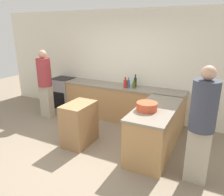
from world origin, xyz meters
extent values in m
plane|color=gray|center=(0.00, 0.00, 0.00)|extent=(14.00, 14.00, 0.00)
cube|color=silver|center=(0.00, 2.22, 1.35)|extent=(8.00, 0.06, 2.70)
cube|color=tan|center=(0.00, 1.90, 0.42)|extent=(3.07, 0.59, 0.84)
cube|color=gray|center=(0.00, 1.90, 0.86)|extent=(3.10, 0.62, 0.04)
cube|color=tan|center=(1.20, 0.79, 0.42)|extent=(0.66, 1.62, 0.84)
cube|color=gray|center=(1.20, 0.79, 0.86)|extent=(0.69, 1.65, 0.04)
cube|color=#99999E|center=(-1.86, 1.90, 0.44)|extent=(0.61, 0.58, 0.88)
cube|color=black|center=(-1.86, 1.61, 0.31)|extent=(0.52, 0.01, 0.49)
cube|color=black|center=(-1.86, 1.90, 0.89)|extent=(0.57, 0.54, 0.01)
cube|color=#997047|center=(-0.24, 0.39, 0.43)|extent=(0.47, 0.72, 0.85)
cylinder|color=#DB512D|center=(1.09, 0.56, 0.96)|extent=(0.36, 0.36, 0.14)
cylinder|color=#475B1E|center=(0.34, 1.85, 0.95)|extent=(0.07, 0.07, 0.13)
cylinder|color=#475B1E|center=(0.34, 1.85, 1.04)|extent=(0.03, 0.03, 0.05)
cylinder|color=#386BB7|center=(0.20, 1.86, 0.97)|extent=(0.06, 0.06, 0.18)
cylinder|color=#386BB7|center=(0.20, 1.86, 1.09)|extent=(0.03, 0.03, 0.07)
cylinder|color=black|center=(0.32, 1.99, 0.99)|extent=(0.07, 0.07, 0.22)
cylinder|color=black|center=(0.32, 1.99, 1.15)|extent=(0.03, 0.03, 0.09)
cylinder|color=red|center=(0.14, 1.78, 0.98)|extent=(0.09, 0.09, 0.19)
cylinder|color=red|center=(0.14, 1.78, 1.11)|extent=(0.04, 0.04, 0.07)
cube|color=#ADA38E|center=(-1.82, 1.17, 0.42)|extent=(0.31, 0.19, 0.84)
cylinder|color=#993338|center=(-1.82, 1.17, 1.19)|extent=(0.35, 0.35, 0.71)
sphere|color=tan|center=(-1.82, 1.17, 1.65)|extent=(0.20, 0.20, 0.20)
cube|color=#ADA38E|center=(2.01, 0.23, 0.43)|extent=(0.33, 0.20, 0.86)
cylinder|color=#383D4C|center=(2.01, 0.23, 1.22)|extent=(0.37, 0.37, 0.73)
sphere|color=tan|center=(2.01, 0.23, 1.69)|extent=(0.20, 0.20, 0.20)
camera|label=1|loc=(2.17, -2.89, 2.25)|focal=35.00mm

